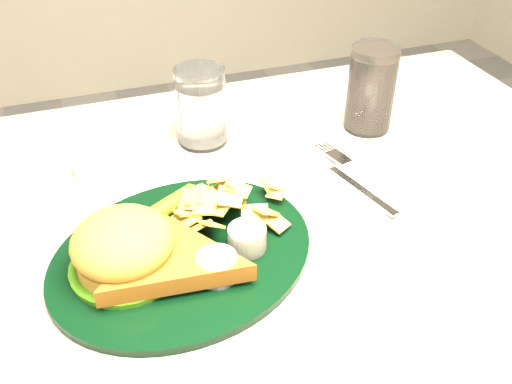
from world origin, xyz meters
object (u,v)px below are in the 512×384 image
Objects in this scene: cola_glass at (371,89)px; dinner_plate at (181,234)px; water_glass at (201,107)px; fork_napkin at (359,186)px.

dinner_plate is at bearing -149.85° from cola_glass.
water_glass is 0.88× the size of cola_glass.
fork_napkin is (0.27, 0.05, -0.03)m from dinner_plate.
cola_glass is at bearing 44.20° from fork_napkin.
dinner_plate is at bearing -109.91° from water_glass.
cola_glass reaches higher than water_glass.
water_glass reaches higher than dinner_plate.
dinner_plate is 1.91× the size of fork_napkin.
water_glass is 0.27m from cola_glass.
cola_glass is at bearing 10.29° from dinner_plate.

